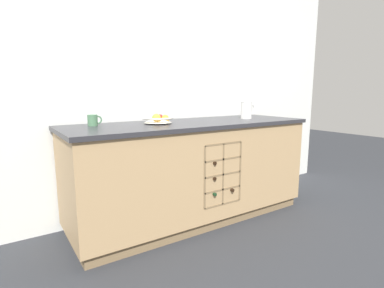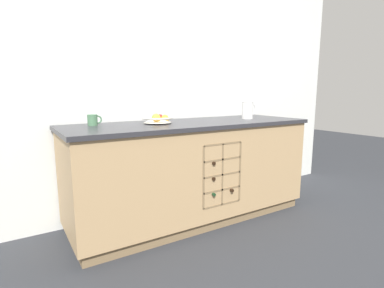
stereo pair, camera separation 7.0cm
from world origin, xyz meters
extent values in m
plane|color=#2D3035|center=(0.00, 0.00, 0.00)|extent=(14.00, 14.00, 0.00)
cube|color=silver|center=(0.00, 0.42, 1.27)|extent=(4.61, 0.06, 2.55)
cube|color=olive|center=(0.00, 0.00, 0.04)|extent=(2.15, 0.64, 0.09)
cube|color=tan|center=(0.00, 0.00, 0.48)|extent=(2.21, 0.70, 0.79)
cube|color=#2D2D33|center=(0.00, 0.00, 0.89)|extent=(2.25, 0.74, 0.03)
cube|color=olive|center=(0.08, -0.25, 0.49)|extent=(0.38, 0.01, 0.53)
cube|color=olive|center=(-0.11, -0.30, 0.49)|extent=(0.02, 0.10, 0.53)
cube|color=olive|center=(0.27, -0.30, 0.49)|extent=(0.02, 0.10, 0.53)
cube|color=olive|center=(0.08, -0.30, 0.23)|extent=(0.38, 0.10, 0.02)
cube|color=olive|center=(0.08, -0.30, 0.36)|extent=(0.38, 0.10, 0.02)
cube|color=olive|center=(0.08, -0.30, 0.49)|extent=(0.38, 0.10, 0.02)
cube|color=olive|center=(0.08, -0.30, 0.63)|extent=(0.38, 0.10, 0.02)
cube|color=olive|center=(0.08, -0.30, 0.76)|extent=(0.38, 0.10, 0.02)
cube|color=olive|center=(0.08, -0.30, 0.49)|extent=(0.02, 0.10, 0.53)
cylinder|color=#19381E|center=(-0.01, -0.18, 0.34)|extent=(0.07, 0.21, 0.07)
cylinder|color=#19381E|center=(-0.01, -0.33, 0.34)|extent=(0.03, 0.09, 0.03)
cylinder|color=black|center=(0.18, -0.18, 0.34)|extent=(0.08, 0.21, 0.08)
cylinder|color=black|center=(0.18, -0.33, 0.34)|extent=(0.03, 0.09, 0.03)
cylinder|color=black|center=(-0.01, -0.18, 0.47)|extent=(0.08, 0.20, 0.08)
cylinder|color=black|center=(-0.01, -0.32, 0.47)|extent=(0.03, 0.09, 0.03)
cylinder|color=black|center=(-0.01, -0.18, 0.61)|extent=(0.08, 0.21, 0.08)
cylinder|color=black|center=(-0.01, -0.32, 0.61)|extent=(0.03, 0.09, 0.03)
cylinder|color=silver|center=(-0.32, 0.05, 0.92)|extent=(0.12, 0.12, 0.01)
cone|color=silver|center=(-0.32, 0.05, 0.95)|extent=(0.24, 0.24, 0.05)
torus|color=silver|center=(-0.32, 0.05, 0.96)|extent=(0.26, 0.26, 0.02)
sphere|color=red|center=(-0.28, 0.09, 0.95)|extent=(0.07, 0.07, 0.07)
sphere|color=#7FA838|center=(-0.33, 0.06, 0.96)|extent=(0.08, 0.08, 0.08)
sphere|color=gold|center=(-0.35, 0.00, 0.95)|extent=(0.06, 0.06, 0.06)
sphere|color=gold|center=(-0.26, 0.02, 0.95)|extent=(0.07, 0.07, 0.07)
cylinder|color=white|center=(0.65, -0.01, 1.00)|extent=(0.11, 0.11, 0.17)
torus|color=white|center=(0.65, -0.01, 1.08)|extent=(0.11, 0.11, 0.01)
torus|color=white|center=(0.71, -0.01, 1.01)|extent=(0.12, 0.01, 0.12)
cylinder|color=#4C7A56|center=(-0.83, 0.18, 0.96)|extent=(0.08, 0.08, 0.09)
torus|color=#4C7A56|center=(-0.79, 0.18, 0.96)|extent=(0.07, 0.01, 0.07)
camera|label=1|loc=(-1.49, -2.24, 1.18)|focal=28.00mm
camera|label=2|loc=(-1.43, -2.28, 1.18)|focal=28.00mm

